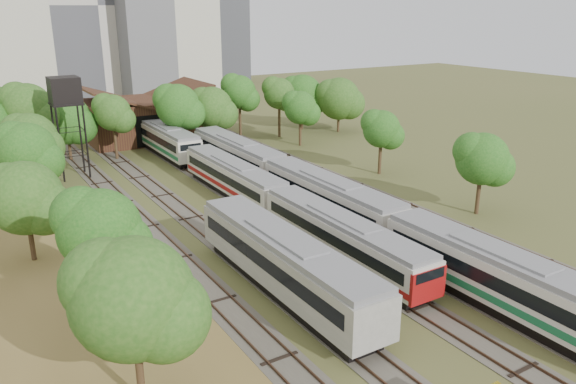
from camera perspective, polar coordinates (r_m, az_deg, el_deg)
ground at (r=35.39m, az=19.33°, el=-12.46°), size 240.00×240.00×0.00m
dry_grass_patch at (r=32.31m, az=-15.02°, el=-15.13°), size 14.00×60.00×0.04m
tracks at (r=52.56m, az=-2.42°, el=-1.18°), size 24.60×80.00×0.19m
railcar_red_set at (r=47.16m, az=-0.81°, el=-1.22°), size 2.73×34.57×3.37m
railcar_green_set at (r=47.93m, az=4.27°, el=-0.71°), size 3.01×52.08×3.73m
railcar_rear at (r=71.28m, az=-12.27°, el=5.19°), size 2.98×16.08×3.69m
old_grey_coach at (r=35.72m, az=-0.34°, el=-7.17°), size 3.17×18.00×3.92m
water_tower at (r=63.49m, az=-21.73°, el=9.29°), size 3.10×3.10×10.73m
rail_pile_near at (r=41.51m, az=26.06°, el=-8.45°), size 0.53×7.88×0.26m
maintenance_shed at (r=81.27m, az=-14.20°, el=7.30°), size 16.45×11.55×7.58m
tree_band_left at (r=50.03m, az=-24.68°, el=2.54°), size 8.30×76.85×8.44m
tree_band_far at (r=75.09m, az=-7.76°, el=8.90°), size 47.14×10.57×9.60m
tree_band_right at (r=61.32m, az=9.37°, el=6.24°), size 5.31×34.78×7.33m
tower_centre at (r=121.37m, az=-19.80°, el=17.40°), size 20.00×18.00×36.00m
tower_far_right at (r=141.22m, az=-7.31°, el=16.60°), size 12.00×12.00×28.00m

